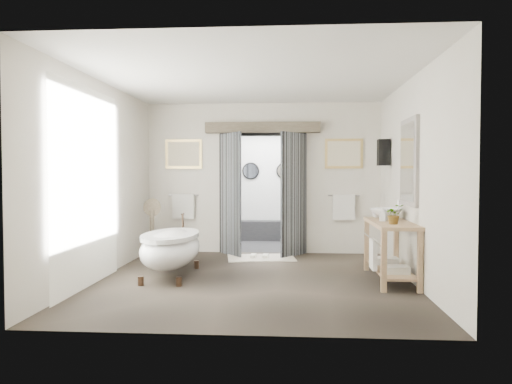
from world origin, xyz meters
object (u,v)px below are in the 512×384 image
clawfoot_tub (171,248)px  basin (386,214)px  vanity (389,246)px  rug (261,258)px

clawfoot_tub → basin: basin is taller
vanity → basin: basin is taller
clawfoot_tub → vanity: (3.19, -0.07, 0.08)m
vanity → basin: size_ratio=3.37×
clawfoot_tub → vanity: clawfoot_tub is taller
clawfoot_tub → basin: size_ratio=3.79×
vanity → clawfoot_tub: bearing=178.8°
vanity → basin: (0.02, 0.36, 0.43)m
vanity → rug: 2.68m
rug → basin: (1.97, -1.41, 0.92)m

